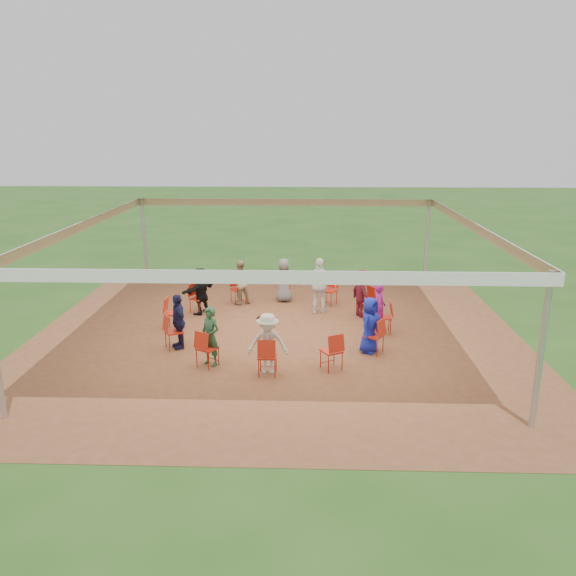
{
  "coord_description": "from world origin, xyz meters",
  "views": [
    {
      "loc": [
        0.77,
        -14.5,
        5.34
      ],
      "look_at": [
        0.28,
        0.3,
        1.14
      ],
      "focal_mm": 35.0,
      "sensor_mm": 36.0,
      "label": 1
    }
  ],
  "objects_px": {
    "chair_9": "(267,356)",
    "chair_0": "(383,317)",
    "person_seated_5": "(178,321)",
    "person_seated_7": "(268,343)",
    "laptop": "(373,310)",
    "chair_3": "(284,287)",
    "person_seated_0": "(379,308)",
    "chair_6": "(174,313)",
    "person_seated_3": "(240,282)",
    "person_seated_8": "(370,325)",
    "chair_2": "(329,291)",
    "cable_coil": "(263,318)",
    "chair_4": "(238,289)",
    "person_seated_6": "(210,336)",
    "standing_person": "(320,286)",
    "person_seated_1": "(362,293)",
    "chair_8": "(207,348)",
    "person_seated_2": "(284,280)",
    "chair_5": "(198,298)",
    "chair_7": "(174,332)",
    "person_seated_4": "(201,291)",
    "chair_10": "(332,351)",
    "chair_1": "(365,301)",
    "chair_11": "(374,336)"
  },
  "relations": [
    {
      "from": "chair_6",
      "to": "person_seated_0",
      "type": "bearing_deg",
      "value": 90.0
    },
    {
      "from": "person_seated_6",
      "to": "cable_coil",
      "type": "xyz_separation_m",
      "value": [
        0.97,
        3.34,
        -0.69
      ]
    },
    {
      "from": "chair_9",
      "to": "person_seated_8",
      "type": "bearing_deg",
      "value": 32.12
    },
    {
      "from": "chair_1",
      "to": "person_seated_1",
      "type": "distance_m",
      "value": 0.29
    },
    {
      "from": "person_seated_6",
      "to": "cable_coil",
      "type": "distance_m",
      "value": 3.54
    },
    {
      "from": "chair_2",
      "to": "person_seated_0",
      "type": "xyz_separation_m",
      "value": [
        1.25,
        -2.52,
        0.26
      ]
    },
    {
      "from": "chair_10",
      "to": "chair_11",
      "type": "bearing_deg",
      "value": 15.0
    },
    {
      "from": "chair_3",
      "to": "chair_8",
      "type": "height_order",
      "value": "same"
    },
    {
      "from": "chair_2",
      "to": "standing_person",
      "type": "bearing_deg",
      "value": 100.85
    },
    {
      "from": "person_seated_3",
      "to": "person_seated_8",
      "type": "distance_m",
      "value": 5.32
    },
    {
      "from": "chair_6",
      "to": "person_seated_1",
      "type": "distance_m",
      "value": 5.44
    },
    {
      "from": "chair_6",
      "to": "person_seated_8",
      "type": "distance_m",
      "value": 5.44
    },
    {
      "from": "chair_3",
      "to": "person_seated_0",
      "type": "height_order",
      "value": "person_seated_0"
    },
    {
      "from": "chair_1",
      "to": "chair_4",
      "type": "bearing_deg",
      "value": 45.0
    },
    {
      "from": "chair_8",
      "to": "chair_11",
      "type": "xyz_separation_m",
      "value": [
        3.95,
        0.95,
        0.0
      ]
    },
    {
      "from": "chair_9",
      "to": "chair_0",
      "type": "bearing_deg",
      "value": 45.0
    },
    {
      "from": "person_seated_2",
      "to": "chair_9",
      "type": "bearing_deg",
      "value": 90.0
    },
    {
      "from": "chair_0",
      "to": "laptop",
      "type": "xyz_separation_m",
      "value": [
        -0.29,
        0.01,
        0.21
      ]
    },
    {
      "from": "chair_7",
      "to": "person_seated_5",
      "type": "relative_size",
      "value": 0.64
    },
    {
      "from": "person_seated_4",
      "to": "chair_10",
      "type": "bearing_deg",
      "value": 74.67
    },
    {
      "from": "person_seated_2",
      "to": "person_seated_4",
      "type": "xyz_separation_m",
      "value": [
        -2.42,
        -1.31,
        0.0
      ]
    },
    {
      "from": "person_seated_2",
      "to": "standing_person",
      "type": "bearing_deg",
      "value": 136.14
    },
    {
      "from": "chair_4",
      "to": "chair_6",
      "type": "xyz_separation_m",
      "value": [
        -1.5,
        -2.45,
        0.0
      ]
    },
    {
      "from": "chair_6",
      "to": "person_seated_2",
      "type": "xyz_separation_m",
      "value": [
        2.94,
        2.68,
        0.26
      ]
    },
    {
      "from": "chair_5",
      "to": "chair_0",
      "type": "bearing_deg",
      "value": 105.0
    },
    {
      "from": "person_seated_3",
      "to": "person_seated_7",
      "type": "relative_size",
      "value": 1.0
    },
    {
      "from": "person_seated_5",
      "to": "person_seated_7",
      "type": "height_order",
      "value": "same"
    },
    {
      "from": "person_seated_3",
      "to": "cable_coil",
      "type": "height_order",
      "value": "person_seated_3"
    },
    {
      "from": "person_seated_3",
      "to": "laptop",
      "type": "bearing_deg",
      "value": 118.98
    },
    {
      "from": "chair_7",
      "to": "chair_8",
      "type": "relative_size",
      "value": 1.0
    },
    {
      "from": "chair_7",
      "to": "person_seated_2",
      "type": "height_order",
      "value": "person_seated_2"
    },
    {
      "from": "person_seated_3",
      "to": "laptop",
      "type": "height_order",
      "value": "person_seated_3"
    },
    {
      "from": "chair_2",
      "to": "person_seated_6",
      "type": "xyz_separation_m",
      "value": [
        -2.94,
        -4.8,
        0.26
      ]
    },
    {
      "from": "chair_11",
      "to": "cable_coil",
      "type": "height_order",
      "value": "chair_11"
    },
    {
      "from": "person_seated_2",
      "to": "person_seated_5",
      "type": "xyz_separation_m",
      "value": [
        -2.49,
        -4.07,
        0.0
      ]
    },
    {
      "from": "chair_7",
      "to": "person_seated_0",
      "type": "height_order",
      "value": "person_seated_0"
    },
    {
      "from": "chair_3",
      "to": "person_seated_3",
      "type": "relative_size",
      "value": 0.64
    },
    {
      "from": "chair_1",
      "to": "chair_10",
      "type": "xyz_separation_m",
      "value": [
        -1.15,
        -3.9,
        0.0
      ]
    },
    {
      "from": "chair_6",
      "to": "person_seated_1",
      "type": "xyz_separation_m",
      "value": [
        5.29,
        1.24,
        0.26
      ]
    },
    {
      "from": "person_seated_4",
      "to": "chair_7",
      "type": "bearing_deg",
      "value": 27.88
    },
    {
      "from": "chair_0",
      "to": "laptop",
      "type": "bearing_deg",
      "value": 90.0
    },
    {
      "from": "chair_4",
      "to": "person_seated_5",
      "type": "height_order",
      "value": "person_seated_5"
    },
    {
      "from": "chair_9",
      "to": "standing_person",
      "type": "distance_m",
      "value": 4.68
    },
    {
      "from": "chair_8",
      "to": "person_seated_2",
      "type": "bearing_deg",
      "value": 104.67
    },
    {
      "from": "chair_2",
      "to": "cable_coil",
      "type": "height_order",
      "value": "chair_2"
    },
    {
      "from": "chair_11",
      "to": "person_seated_0",
      "type": "xyz_separation_m",
      "value": [
        0.3,
        1.43,
        0.26
      ]
    },
    {
      "from": "chair_10",
      "to": "laptop",
      "type": "height_order",
      "value": "chair_10"
    },
    {
      "from": "person_seated_2",
      "to": "standing_person",
      "type": "relative_size",
      "value": 0.84
    },
    {
      "from": "chair_0",
      "to": "chair_9",
      "type": "bearing_deg",
      "value": 135.0
    },
    {
      "from": "person_seated_0",
      "to": "chair_3",
      "type": "bearing_deg",
      "value": 43.78
    }
  ]
}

